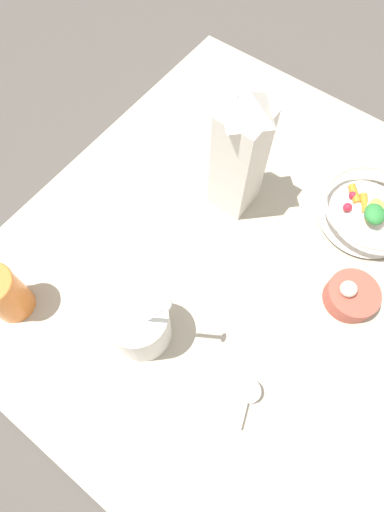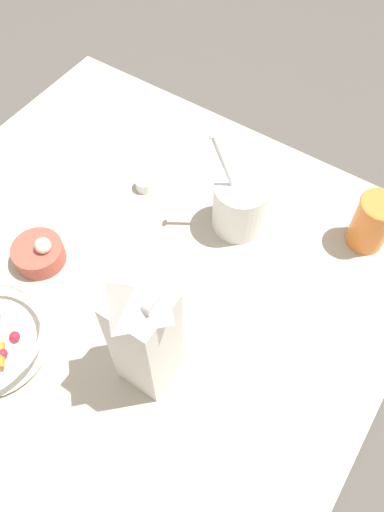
{
  "view_description": "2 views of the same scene",
  "coord_description": "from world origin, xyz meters",
  "px_view_note": "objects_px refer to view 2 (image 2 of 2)",
  "views": [
    {
      "loc": [
        0.36,
        0.07,
        0.8
      ],
      "look_at": [
        0.1,
        -0.12,
        0.12
      ],
      "focal_mm": 28.0,
      "sensor_mm": 36.0,
      "label": 1
    },
    {
      "loc": [
        -0.33,
        -0.39,
        0.9
      ],
      "look_at": [
        0.09,
        -0.11,
        0.12
      ],
      "focal_mm": 35.0,
      "sensor_mm": 36.0,
      "label": 2
    }
  ],
  "objects_px": {
    "milk_carton": "(145,334)",
    "drinking_cup": "(373,222)",
    "yogurt_tub": "(240,204)",
    "garlic_bowl": "(39,253)"
  },
  "relations": [
    {
      "from": "milk_carton",
      "to": "yogurt_tub",
      "type": "xyz_separation_m",
      "value": [
        0.37,
        0.04,
        -0.09
      ]
    },
    {
      "from": "yogurt_tub",
      "to": "drinking_cup",
      "type": "bearing_deg",
      "value": -65.82
    },
    {
      "from": "yogurt_tub",
      "to": "garlic_bowl",
      "type": "bearing_deg",
      "value": 136.45
    },
    {
      "from": "milk_carton",
      "to": "drinking_cup",
      "type": "distance_m",
      "value": 0.53
    },
    {
      "from": "milk_carton",
      "to": "garlic_bowl",
      "type": "height_order",
      "value": "milk_carton"
    },
    {
      "from": "yogurt_tub",
      "to": "garlic_bowl",
      "type": "relative_size",
      "value": 2.38
    },
    {
      "from": "yogurt_tub",
      "to": "drinking_cup",
      "type": "distance_m",
      "value": 0.27
    },
    {
      "from": "milk_carton",
      "to": "garlic_bowl",
      "type": "xyz_separation_m",
      "value": [
        0.06,
        0.33,
        -0.13
      ]
    },
    {
      "from": "drinking_cup",
      "to": "garlic_bowl",
      "type": "height_order",
      "value": "drinking_cup"
    },
    {
      "from": "drinking_cup",
      "to": "garlic_bowl",
      "type": "distance_m",
      "value": 0.67
    }
  ]
}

